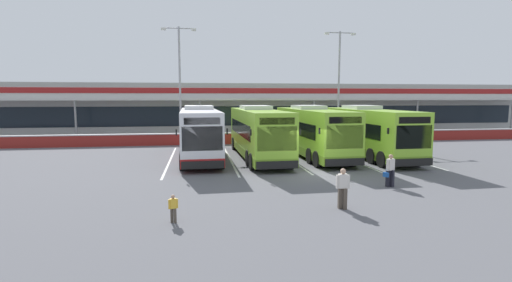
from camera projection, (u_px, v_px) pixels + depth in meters
ground_plane at (311, 173)px, 21.61m from camera, size 200.00×200.00×0.00m
terminal_building at (249, 108)px, 47.68m from camera, size 70.00×13.00×6.00m
red_barrier_wall at (266, 138)px, 35.78m from camera, size 60.00×0.40×1.10m
coach_bus_leftmost at (199, 133)px, 27.13m from camera, size 3.12×12.21×3.78m
coach_bus_left_centre at (258, 133)px, 27.11m from camera, size 3.12×12.21×3.78m
coach_bus_centre at (312, 132)px, 28.01m from camera, size 3.12×12.21×3.78m
coach_bus_right_centre at (366, 132)px, 27.98m from camera, size 3.12×12.21×3.78m
bay_stripe_far_west at (170, 160)px, 26.23m from camera, size 0.14×13.00×0.01m
bay_stripe_west at (230, 159)px, 26.87m from camera, size 0.14×13.00×0.01m
bay_stripe_mid_west at (287, 157)px, 27.50m from camera, size 0.14×13.00×0.01m
bay_stripe_centre at (341, 156)px, 28.14m from camera, size 0.14×13.00×0.01m
bay_stripe_mid_east at (393, 155)px, 28.77m from camera, size 0.14×13.00×0.01m
pedestrian_with_handbag at (390, 170)px, 18.30m from camera, size 0.65×0.41×1.62m
pedestrian_in_dark_coat at (343, 187)px, 14.66m from camera, size 0.54×0.33×1.62m
pedestrian_child at (173, 208)px, 13.06m from camera, size 0.33×0.18×1.00m
lamp_post_west at (180, 77)px, 35.57m from camera, size 3.24×0.28×11.00m
lamp_post_centre at (339, 79)px, 38.01m from camera, size 3.24×0.28×11.00m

